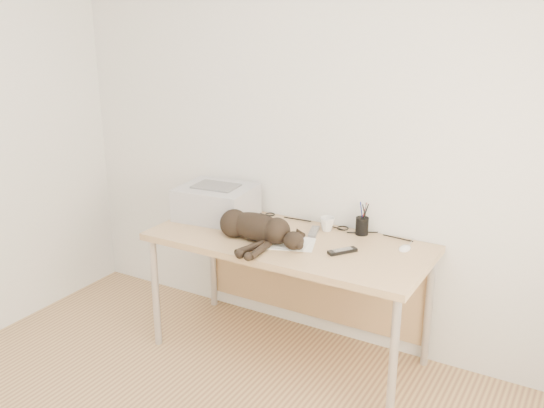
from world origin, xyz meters
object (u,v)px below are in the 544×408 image
Objects in this scene: printer at (216,202)px; cat at (253,228)px; pen_cup at (362,226)px; desk at (295,256)px; mouse at (405,247)px; mug at (327,224)px.

printer is 0.65× the size of cat.
printer is 0.92m from pen_cup.
desk is 0.65m from mouse.
mug is (0.13, 0.15, 0.17)m from desk.
desk is at bearing -170.18° from mouse.
printer is (-0.57, 0.02, 0.23)m from desk.
cat reaches higher than desk.
pen_cup is (0.50, 0.39, -0.02)m from cat.
mug is at bearing 174.80° from mouse.
printer reaches higher than cat.
printer is 2.50× the size of pen_cup.
cat is (0.40, -0.22, -0.03)m from printer.
printer is 5.43× the size of mug.
desk is at bearing -148.92° from pen_cup.
mug is 0.21m from pen_cup.
mug reaches higher than mouse.
cat is 8.34× the size of mug.
mouse is at bearing 3.74° from printer.
mug is (0.70, 0.13, -0.06)m from printer.
pen_cup reaches higher than desk.
cat reaches higher than mouse.
pen_cup reaches higher than cat.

